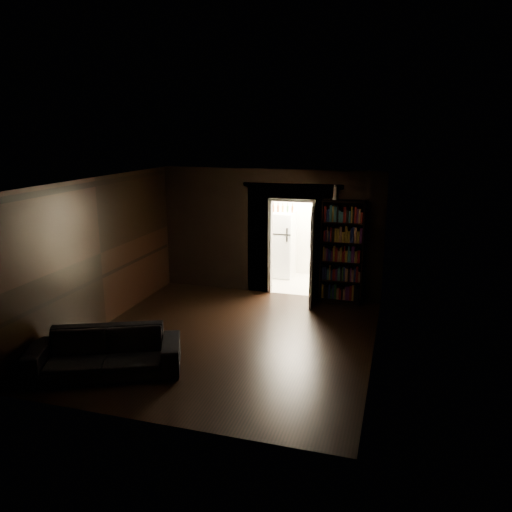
# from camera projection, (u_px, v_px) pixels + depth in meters

# --- Properties ---
(ground) EXTENTS (5.50, 5.50, 0.00)m
(ground) POSITION_uv_depth(u_px,v_px,m) (229.00, 339.00, 8.89)
(ground) COLOR black
(ground) RESTS_ON ground
(room_walls) EXTENTS (5.02, 5.61, 2.84)m
(room_walls) POSITION_uv_depth(u_px,v_px,m) (246.00, 235.00, 9.47)
(room_walls) COLOR black
(room_walls) RESTS_ON ground
(kitchen_alcove) EXTENTS (2.20, 1.80, 2.60)m
(kitchen_alcove) POSITION_uv_depth(u_px,v_px,m) (301.00, 232.00, 12.05)
(kitchen_alcove) COLOR beige
(kitchen_alcove) RESTS_ON ground
(sofa) EXTENTS (2.45, 1.78, 0.86)m
(sofa) POSITION_uv_depth(u_px,v_px,m) (105.00, 346.00, 7.58)
(sofa) COLOR black
(sofa) RESTS_ON ground
(bookshelf) EXTENTS (0.95, 0.65, 2.20)m
(bookshelf) POSITION_uv_depth(u_px,v_px,m) (342.00, 252.00, 10.57)
(bookshelf) COLOR black
(bookshelf) RESTS_ON ground
(refrigerator) EXTENTS (0.86, 0.82, 1.65)m
(refrigerator) POSITION_uv_depth(u_px,v_px,m) (279.00, 244.00, 12.53)
(refrigerator) COLOR white
(refrigerator) RESTS_ON ground
(door) EXTENTS (0.18, 0.85, 2.05)m
(door) POSITION_uv_depth(u_px,v_px,m) (311.00, 257.00, 10.50)
(door) COLOR white
(door) RESTS_ON ground
(figurine) EXTENTS (0.11, 0.11, 0.31)m
(figurine) POSITION_uv_depth(u_px,v_px,m) (335.00, 192.00, 10.35)
(figurine) COLOR white
(figurine) RESTS_ON bookshelf
(bottles) EXTENTS (0.56, 0.29, 0.23)m
(bottles) POSITION_uv_depth(u_px,v_px,m) (283.00, 208.00, 12.20)
(bottles) COLOR black
(bottles) RESTS_ON refrigerator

